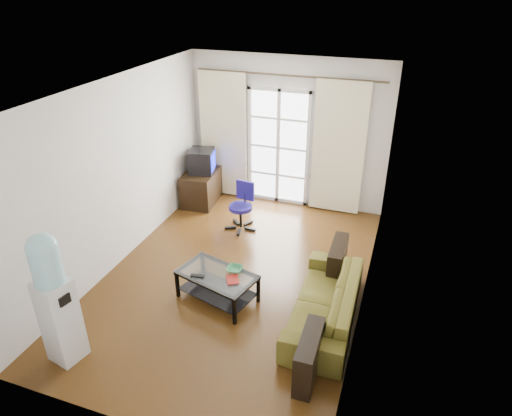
{
  "coord_description": "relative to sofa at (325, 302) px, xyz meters",
  "views": [
    {
      "loc": [
        2.06,
        -5.0,
        3.96
      ],
      "look_at": [
        0.19,
        0.35,
        0.98
      ],
      "focal_mm": 32.0,
      "sensor_mm": 36.0,
      "label": 1
    }
  ],
  "objects": [
    {
      "name": "floor",
      "position": [
        -1.39,
        0.48,
        -0.28
      ],
      "size": [
        5.2,
        5.2,
        0.0
      ],
      "primitive_type": "plane",
      "color": "#533413",
      "rests_on": "ground"
    },
    {
      "name": "ceiling",
      "position": [
        -1.39,
        0.48,
        2.42
      ],
      "size": [
        5.2,
        5.2,
        0.0
      ],
      "primitive_type": "plane",
      "rotation": [
        3.14,
        0.0,
        0.0
      ],
      "color": "white",
      "rests_on": "wall_back"
    },
    {
      "name": "wall_back",
      "position": [
        -1.39,
        3.08,
        1.07
      ],
      "size": [
        3.6,
        0.02,
        2.7
      ],
      "primitive_type": "cube",
      "color": "silver",
      "rests_on": "floor"
    },
    {
      "name": "wall_front",
      "position": [
        -1.39,
        -2.12,
        1.07
      ],
      "size": [
        3.6,
        0.02,
        2.7
      ],
      "primitive_type": "cube",
      "color": "silver",
      "rests_on": "floor"
    },
    {
      "name": "wall_left",
      "position": [
        -3.19,
        0.48,
        1.07
      ],
      "size": [
        0.02,
        5.2,
        2.7
      ],
      "primitive_type": "cube",
      "color": "silver",
      "rests_on": "floor"
    },
    {
      "name": "wall_right",
      "position": [
        0.41,
        0.48,
        1.07
      ],
      "size": [
        0.02,
        5.2,
        2.7
      ],
      "primitive_type": "cube",
      "color": "silver",
      "rests_on": "floor"
    },
    {
      "name": "french_door",
      "position": [
        -1.54,
        3.02,
        0.8
      ],
      "size": [
        1.16,
        0.06,
        2.15
      ],
      "color": "white",
      "rests_on": "wall_back"
    },
    {
      "name": "curtain_rod",
      "position": [
        -1.39,
        2.98,
        2.1
      ],
      "size": [
        3.3,
        0.04,
        0.04
      ],
      "primitive_type": "cylinder",
      "rotation": [
        0.0,
        1.57,
        0.0
      ],
      "color": "#4C3F2D",
      "rests_on": "wall_back"
    },
    {
      "name": "curtain_left",
      "position": [
        -2.59,
        2.96,
        0.92
      ],
      "size": [
        0.9,
        0.07,
        2.35
      ],
      "primitive_type": "cube",
      "color": "#EFEBC0",
      "rests_on": "curtain_rod"
    },
    {
      "name": "curtain_right",
      "position": [
        -0.44,
        2.96,
        0.92
      ],
      "size": [
        0.9,
        0.07,
        2.35
      ],
      "primitive_type": "cube",
      "color": "#EFEBC0",
      "rests_on": "curtain_rod"
    },
    {
      "name": "radiator",
      "position": [
        -0.59,
        2.98,
        0.05
      ],
      "size": [
        0.64,
        0.12,
        0.64
      ],
      "primitive_type": "cube",
      "color": "gray",
      "rests_on": "floor"
    },
    {
      "name": "sofa",
      "position": [
        0.0,
        0.0,
        0.0
      ],
      "size": [
        1.92,
        0.82,
        0.55
      ],
      "primitive_type": "imported",
      "rotation": [
        0.0,
        0.0,
        -1.55
      ],
      "color": "brown",
      "rests_on": "floor"
    },
    {
      "name": "coffee_table",
      "position": [
        -1.43,
        -0.08,
        -0.01
      ],
      "size": [
        1.14,
        0.83,
        0.41
      ],
      "rotation": [
        0.0,
        0.0,
        -0.27
      ],
      "color": "silver",
      "rests_on": "floor"
    },
    {
      "name": "bowl",
      "position": [
        -1.23,
        0.06,
        0.17
      ],
      "size": [
        0.22,
        0.22,
        0.05
      ],
      "primitive_type": "imported",
      "rotation": [
        0.0,
        0.0,
        -0.01
      ],
      "color": "#308642",
      "rests_on": "coffee_table"
    },
    {
      "name": "book",
      "position": [
        -1.25,
        -0.18,
        0.15
      ],
      "size": [
        0.33,
        0.34,
        0.02
      ],
      "primitive_type": "imported",
      "rotation": [
        0.0,
        0.0,
        0.52
      ],
      "color": "maroon",
      "rests_on": "coffee_table"
    },
    {
      "name": "remote",
      "position": [
        -1.64,
        -0.22,
        0.15
      ],
      "size": [
        0.19,
        0.08,
        0.02
      ],
      "primitive_type": "cube",
      "rotation": [
        0.0,
        0.0,
        0.13
      ],
      "color": "black",
      "rests_on": "coffee_table"
    },
    {
      "name": "tv_stand",
      "position": [
        -2.88,
        2.48,
        0.03
      ],
      "size": [
        0.63,
        0.88,
        0.61
      ],
      "primitive_type": "cube",
      "rotation": [
        0.0,
        0.0,
        0.09
      ],
      "color": "black",
      "rests_on": "floor"
    },
    {
      "name": "crt_tv",
      "position": [
        -2.88,
        2.52,
        0.55
      ],
      "size": [
        0.54,
        0.55,
        0.42
      ],
      "rotation": [
        0.0,
        0.0,
        0.23
      ],
      "color": "black",
      "rests_on": "tv_stand"
    },
    {
      "name": "task_chair",
      "position": [
        -1.81,
        1.82,
        -0.04
      ],
      "size": [
        0.62,
        0.62,
        0.82
      ],
      "rotation": [
        0.0,
        0.0,
        -0.12
      ],
      "color": "black",
      "rests_on": "floor"
    },
    {
      "name": "water_cooler",
      "position": [
        -2.64,
        -1.59,
        0.58
      ],
      "size": [
        0.4,
        0.39,
        1.63
      ],
      "rotation": [
        0.0,
        0.0,
        -0.22
      ],
      "color": "silver",
      "rests_on": "floor"
    }
  ]
}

